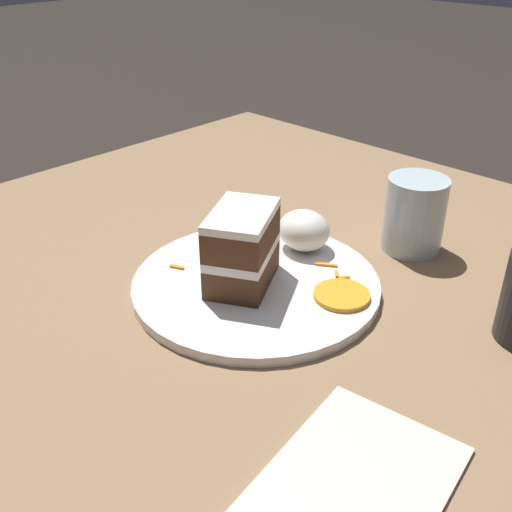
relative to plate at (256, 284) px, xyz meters
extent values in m
plane|color=black|center=(-0.04, 0.06, -0.04)|extent=(6.00, 6.00, 0.00)
cube|color=#846647|center=(-0.04, 0.06, -0.02)|extent=(1.11, 1.14, 0.03)
cylinder|color=white|center=(0.00, 0.00, 0.00)|extent=(0.28, 0.28, 0.01)
cube|color=#4C2D19|center=(0.01, 0.01, 0.02)|extent=(0.10, 0.12, 0.03)
cube|color=white|center=(0.01, 0.01, 0.05)|extent=(0.10, 0.12, 0.01)
cube|color=#4C2D19|center=(0.01, 0.01, 0.07)|extent=(0.10, 0.12, 0.03)
cube|color=white|center=(0.01, 0.01, 0.09)|extent=(0.10, 0.12, 0.01)
ellipsoid|color=white|center=(0.01, -0.10, 0.03)|extent=(0.07, 0.06, 0.05)
cylinder|color=orange|center=(-0.09, -0.04, 0.01)|extent=(0.06, 0.06, 0.01)
cube|color=orange|center=(0.06, -0.08, 0.01)|extent=(0.02, 0.01, 0.00)
cube|color=orange|center=(-0.07, -0.07, 0.01)|extent=(0.01, 0.02, 0.00)
cube|color=orange|center=(-0.06, -0.07, 0.01)|extent=(0.02, 0.02, 0.00)
cube|color=orange|center=(0.09, 0.05, 0.01)|extent=(0.02, 0.01, 0.00)
cube|color=orange|center=(-0.04, -0.08, 0.01)|extent=(0.02, 0.02, 0.00)
cylinder|color=silver|center=(-0.08, -0.21, 0.04)|extent=(0.08, 0.08, 0.10)
cylinder|color=silver|center=(-0.08, -0.21, 0.01)|extent=(0.07, 0.07, 0.03)
cube|color=beige|center=(-0.25, 0.17, 0.00)|extent=(0.15, 0.23, 0.00)
camera|label=1|loc=(-0.41, 0.42, 0.37)|focal=42.00mm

